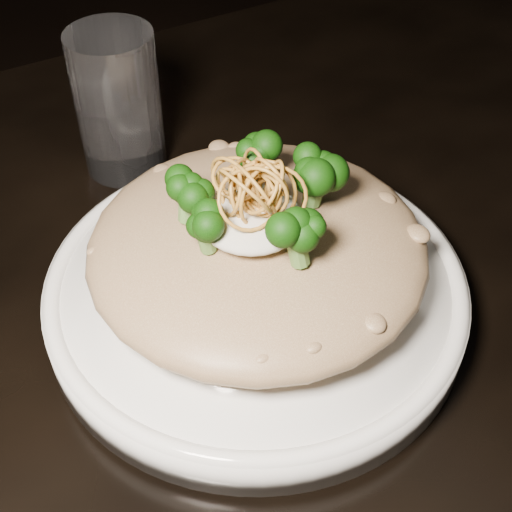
% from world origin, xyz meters
% --- Properties ---
extents(table, '(1.10, 0.80, 0.75)m').
position_xyz_m(table, '(0.00, 0.00, 0.67)').
color(table, black).
rests_on(table, ground).
extents(plate, '(0.31, 0.31, 0.03)m').
position_xyz_m(plate, '(-0.02, -0.05, 0.77)').
color(plate, white).
rests_on(plate, table).
extents(risotto, '(0.24, 0.24, 0.05)m').
position_xyz_m(risotto, '(-0.01, -0.04, 0.81)').
color(risotto, brown).
rests_on(risotto, plate).
extents(broccoli, '(0.14, 0.14, 0.05)m').
position_xyz_m(broccoli, '(-0.02, -0.04, 0.86)').
color(broccoli, black).
rests_on(broccoli, risotto).
extents(cheese, '(0.07, 0.07, 0.02)m').
position_xyz_m(cheese, '(-0.02, -0.05, 0.85)').
color(cheese, silver).
rests_on(cheese, risotto).
extents(shallots, '(0.06, 0.06, 0.04)m').
position_xyz_m(shallots, '(-0.02, -0.05, 0.87)').
color(shallots, '#8C5F1D').
rests_on(shallots, cheese).
extents(drinking_glass, '(0.10, 0.10, 0.13)m').
position_xyz_m(drinking_glass, '(-0.03, 0.17, 0.82)').
color(drinking_glass, white).
rests_on(drinking_glass, table).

